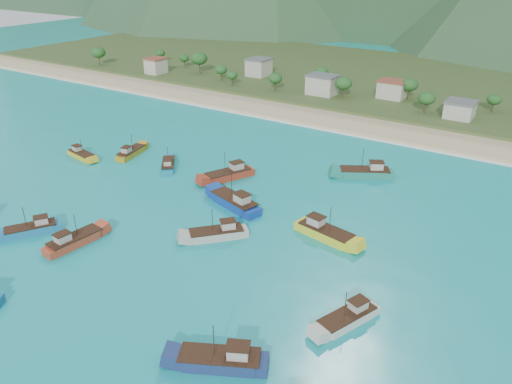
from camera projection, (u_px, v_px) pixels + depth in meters
The scene contains 18 objects.
ground at pixel (214, 249), 86.42m from camera, with size 600.00×600.00×0.00m, color #0D8A8F.
beach at pixel (378, 128), 146.16m from camera, with size 400.00×18.00×1.20m, color beige.
land at pixel (435, 86), 192.29m from camera, with size 400.00×110.00×2.40m, color #385123.
surf_line at pixel (366, 137), 138.98m from camera, with size 400.00×2.50×0.08m, color white.
village at pixel (445, 101), 155.63m from camera, with size 223.15×27.54×7.73m.
vegetation at pixel (369, 89), 168.30m from camera, with size 279.57×25.64×8.87m.
boat_0 at pixel (229, 175), 113.27m from camera, with size 8.02×12.09×6.92m.
boat_1 at pixel (366, 173), 114.00m from camera, with size 12.56×9.40×7.33m.
boat_2 at pixel (168, 165), 119.10m from camera, with size 7.91×8.85×5.44m.
boat_6 at pixel (235, 203), 100.42m from camera, with size 12.99×7.10×7.36m.
boat_9 at pixel (74, 241), 87.41m from camera, with size 4.27×10.81×6.22m.
boat_11 at pixel (217, 234), 89.63m from camera, with size 9.58×10.05×6.34m.
boat_16 at pixel (222, 361), 61.66m from camera, with size 11.60×8.14×6.69m.
boat_22 at pixel (131, 153), 126.26m from camera, with size 4.92×10.27×5.84m.
boat_23 at pixel (348, 319), 69.01m from camera, with size 6.33×10.35×5.88m.
boat_24 at pixel (81, 155), 125.03m from camera, with size 9.72×4.37×5.54m.
boat_26 at pixel (325, 233), 89.69m from camera, with size 12.06×5.53×6.87m.
boat_27 at pixel (32, 230), 91.24m from camera, with size 7.66×9.90×5.82m.
Camera 1 is at (46.17, -57.80, 46.34)m, focal length 35.00 mm.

